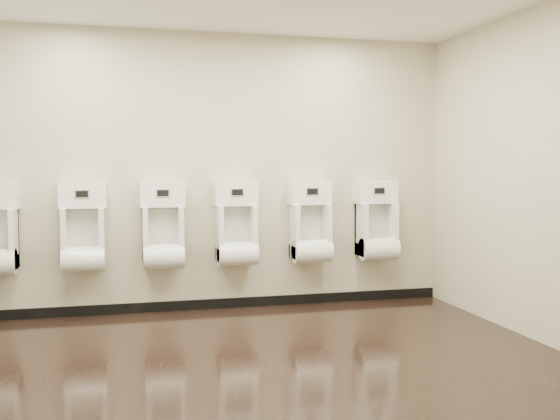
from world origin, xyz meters
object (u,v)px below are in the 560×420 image
at_px(urinal_2, 163,231).
at_px(urinal_1, 83,233).
at_px(urinal_4, 311,228).
at_px(urinal_3, 236,229).
at_px(urinal_5, 377,226).

bearing_deg(urinal_2, urinal_1, 180.00).
height_order(urinal_1, urinal_4, same).
xyz_separation_m(urinal_3, urinal_5, (1.51, 0.00, 0.00)).
relative_size(urinal_2, urinal_3, 1.00).
distance_m(urinal_1, urinal_2, 0.74).
xyz_separation_m(urinal_4, urinal_5, (0.74, 0.00, 0.00)).
bearing_deg(urinal_4, urinal_1, 180.00).
distance_m(urinal_1, urinal_5, 2.99).
bearing_deg(urinal_2, urinal_4, 0.00).
height_order(urinal_1, urinal_3, same).
xyz_separation_m(urinal_2, urinal_4, (1.50, 0.00, 0.00)).
bearing_deg(urinal_5, urinal_4, 180.00).
distance_m(urinal_3, urinal_5, 1.51).
height_order(urinal_2, urinal_5, same).
height_order(urinal_1, urinal_5, same).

